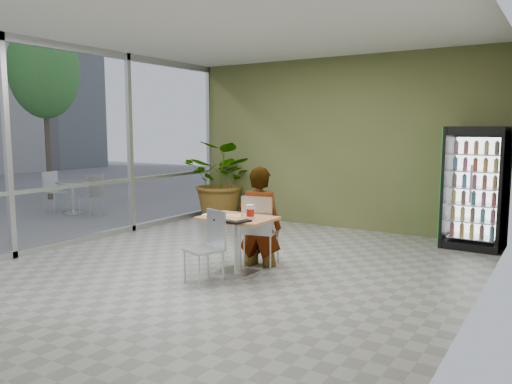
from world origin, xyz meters
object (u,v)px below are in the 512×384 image
cafeteria_tray (233,220)px  chair_near (210,241)px  seated_woman (260,227)px  soda_cup (250,212)px  beverage_fridge (474,188)px  chair_far (259,225)px  dining_table (238,233)px  potted_plant (223,180)px

cafeteria_tray → chair_near: bearing=-137.4°
seated_woman → soda_cup: (0.20, -0.55, 0.30)m
soda_cup → beverage_fridge: beverage_fridge is taller
chair_far → soda_cup: bearing=96.4°
cafeteria_tray → beverage_fridge: (2.19, 3.46, 0.19)m
chair_near → beverage_fridge: beverage_fridge is taller
soda_cup → dining_table: bearing=173.2°
chair_far → soda_cup: 0.59m
seated_woman → dining_table: bearing=75.6°
dining_table → potted_plant: 4.02m
cafeteria_tray → potted_plant: 4.31m
beverage_fridge → dining_table: bearing=-123.8°
soda_cup → cafeteria_tray: 0.28m
dining_table → cafeteria_tray: cafeteria_tray is taller
chair_near → seated_woman: (0.09, 1.00, 0.01)m
chair_near → cafeteria_tray: chair_near is taller
dining_table → seated_woman: bearing=89.0°
chair_near → potted_plant: potted_plant is taller
dining_table → soda_cup: bearing=-6.8°
seated_woman → soda_cup: 0.66m
beverage_fridge → potted_plant: (-4.83, -0.05, -0.14)m
soda_cup → chair_near: bearing=-123.3°
seated_woman → cafeteria_tray: size_ratio=4.27×
beverage_fridge → seated_woman: bearing=-128.7°
potted_plant → chair_near: bearing=-55.9°
dining_table → chair_far: chair_far is taller
soda_cup → potted_plant: potted_plant is taller
soda_cup → beverage_fridge: bearing=56.7°
chair_near → soda_cup: size_ratio=4.98×
chair_far → potted_plant: 3.69m
chair_far → cafeteria_tray: (0.09, -0.76, 0.19)m
chair_far → seated_woman: bearing=-77.8°
cafeteria_tray → beverage_fridge: 4.10m
soda_cup → potted_plant: bearing=130.9°
chair_near → dining_table: bearing=99.6°
dining_table → beverage_fridge: size_ratio=0.49×
dining_table → beverage_fridge: 3.95m
chair_far → beverage_fridge: (2.28, 2.70, 0.38)m
chair_far → cafeteria_tray: size_ratio=2.50×
chair_near → beverage_fridge: 4.39m
cafeteria_tray → potted_plant: bearing=127.7°
chair_far → seated_woman: 0.07m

